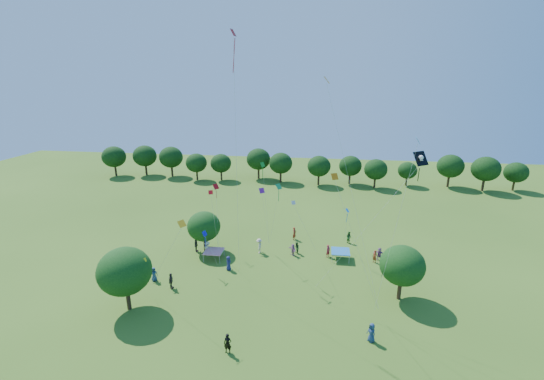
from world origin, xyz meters
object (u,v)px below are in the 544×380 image
at_px(near_tree_west, 125,271).
at_px(red_high_kite, 235,87).
at_px(tent_blue, 340,251).
at_px(man_in_black, 228,344).
at_px(near_tree_east, 402,266).
at_px(near_tree_north, 204,226).
at_px(tent_red_stripe, 214,251).
at_px(pirate_kite, 418,162).

relative_size(near_tree_west, red_high_kite, 0.26).
bearing_deg(tent_blue, man_in_black, -119.22).
xyz_separation_m(man_in_black, red_high_kite, (-1.36, 10.68, 19.54)).
relative_size(near_tree_east, man_in_black, 3.28).
bearing_deg(man_in_black, red_high_kite, 99.24).
xyz_separation_m(near_tree_north, near_tree_east, (22.50, -7.64, 0.36)).
height_order(tent_blue, red_high_kite, red_high_kite).
height_order(tent_red_stripe, red_high_kite, red_high_kite).
bearing_deg(red_high_kite, near_tree_west, -146.53).
bearing_deg(man_in_black, near_tree_east, 34.50).
distance_m(near_tree_east, man_in_black, 18.13).
relative_size(near_tree_west, near_tree_east, 1.11).
bearing_deg(red_high_kite, man_in_black, -82.76).
distance_m(tent_red_stripe, pirate_kite, 25.89).
height_order(near_tree_east, man_in_black, near_tree_east).
bearing_deg(near_tree_north, man_in_black, -66.80).
bearing_deg(near_tree_north, pirate_kite, -25.83).
height_order(near_tree_east, red_high_kite, red_high_kite).
bearing_deg(tent_red_stripe, near_tree_east, -15.09).
bearing_deg(man_in_black, near_tree_north, 115.20).
bearing_deg(man_in_black, tent_red_stripe, 112.32).
distance_m(near_tree_north, red_high_kite, 19.26).
distance_m(near_tree_north, near_tree_east, 23.76).
height_order(near_tree_west, near_tree_north, near_tree_west).
bearing_deg(near_tree_west, pirate_kite, 4.92).
bearing_deg(near_tree_north, near_tree_east, -18.77).
distance_m(near_tree_west, red_high_kite, 19.92).
distance_m(near_tree_west, pirate_kite, 27.67).
height_order(tent_blue, man_in_black, man_in_black).
distance_m(near_tree_north, pirate_kite, 26.96).
relative_size(near_tree_north, tent_red_stripe, 2.37).
distance_m(tent_blue, pirate_kite, 18.02).
distance_m(tent_red_stripe, red_high_kite, 20.34).
height_order(tent_red_stripe, man_in_black, man_in_black).
bearing_deg(near_tree_west, man_in_black, -22.21).
height_order(near_tree_north, pirate_kite, pirate_kite).
bearing_deg(red_high_kite, pirate_kite, -14.30).
bearing_deg(red_high_kite, near_tree_east, -3.70).
relative_size(tent_red_stripe, man_in_black, 1.27).
bearing_deg(red_high_kite, near_tree_north, 132.55).
bearing_deg(tent_blue, pirate_kite, -64.96).
xyz_separation_m(near_tree_east, tent_blue, (-5.46, 7.62, -2.67)).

